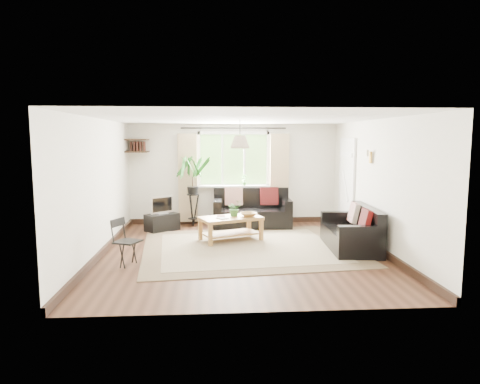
{
  "coord_description": "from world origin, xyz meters",
  "views": [
    {
      "loc": [
        -0.53,
        -7.58,
        2.05
      ],
      "look_at": [
        0.0,
        0.4,
        1.05
      ],
      "focal_mm": 32.0,
      "sensor_mm": 36.0,
      "label": 1
    }
  ],
  "objects": [
    {
      "name": "pendant_lamp",
      "position": [
        0.0,
        0.4,
        2.05
      ],
      "size": [
        0.36,
        0.36,
        0.54
      ],
      "primitive_type": null,
      "color": "beige",
      "rests_on": "ceiling"
    },
    {
      "name": "sofa_right",
      "position": [
        2.04,
        0.06,
        0.38
      ],
      "size": [
        1.65,
        0.9,
        0.76
      ],
      "primitive_type": null,
      "rotation": [
        0.0,
        0.0,
        -1.63
      ],
      "color": "black",
      "rests_on": "floor"
    },
    {
      "name": "sill_plant",
      "position": [
        0.25,
        2.63,
        1.06
      ],
      "size": [
        0.14,
        0.1,
        0.27
      ],
      "primitive_type": "imported",
      "color": "#2D6023",
      "rests_on": "window"
    },
    {
      "name": "table_plant",
      "position": [
        -0.08,
        0.95,
        0.65
      ],
      "size": [
        0.38,
        0.37,
        0.32
      ],
      "primitive_type": "imported",
      "rotation": [
        0.0,
        0.0,
        0.53
      ],
      "color": "#336428",
      "rests_on": "coffee_table"
    },
    {
      "name": "book_a",
      "position": [
        -0.4,
        0.65,
        0.5
      ],
      "size": [
        0.26,
        0.28,
        0.02
      ],
      "primitive_type": "imported",
      "rotation": [
        0.0,
        0.0,
        0.58
      ],
      "color": "silver",
      "rests_on": "coffee_table"
    },
    {
      "name": "book_b",
      "position": [
        -0.43,
        0.89,
        0.5
      ],
      "size": [
        0.16,
        0.22,
        0.02
      ],
      "primitive_type": "imported",
      "rotation": [
        0.0,
        0.0,
        -0.03
      ],
      "color": "brown",
      "rests_on": "coffee_table"
    },
    {
      "name": "wall_back",
      "position": [
        0.0,
        2.75,
        1.2
      ],
      "size": [
        5.0,
        0.02,
        2.4
      ],
      "primitive_type": "cube",
      "color": "white",
      "rests_on": "floor"
    },
    {
      "name": "wall_sconce",
      "position": [
        2.43,
        0.3,
        1.74
      ],
      "size": [
        0.12,
        0.12,
        0.28
      ],
      "primitive_type": null,
      "color": "beige",
      "rests_on": "wall_right"
    },
    {
      "name": "ceiling",
      "position": [
        0.0,
        0.0,
        2.4
      ],
      "size": [
        5.5,
        5.5,
        0.0
      ],
      "primitive_type": "plane",
      "rotation": [
        3.14,
        0.0,
        0.0
      ],
      "color": "white",
      "rests_on": "floor"
    },
    {
      "name": "folding_chair",
      "position": [
        -1.89,
        -0.72,
        0.38
      ],
      "size": [
        0.52,
        0.52,
        0.76
      ],
      "primitive_type": null,
      "rotation": [
        0.0,
        0.0,
        1.14
      ],
      "color": "black",
      "rests_on": "floor"
    },
    {
      "name": "coffee_table",
      "position": [
        -0.16,
        0.86,
        0.25
      ],
      "size": [
        1.36,
        1.05,
        0.49
      ],
      "primitive_type": null,
      "rotation": [
        0.0,
        0.0,
        0.38
      ],
      "color": "olive",
      "rests_on": "floor"
    },
    {
      "name": "bowl",
      "position": [
        0.21,
        0.89,
        0.53
      ],
      "size": [
        0.41,
        0.41,
        0.08
      ],
      "primitive_type": "imported",
      "rotation": [
        0.0,
        0.0,
        0.3
      ],
      "color": "brown",
      "rests_on": "coffee_table"
    },
    {
      "name": "palm_stand",
      "position": [
        -0.98,
        2.37,
        0.83
      ],
      "size": [
        0.74,
        0.74,
        1.66
      ],
      "primitive_type": null,
      "rotation": [
        0.0,
        0.0,
        0.16
      ],
      "color": "black",
      "rests_on": "floor"
    },
    {
      "name": "wall_right",
      "position": [
        2.5,
        0.0,
        1.2
      ],
      "size": [
        0.02,
        5.5,
        2.4
      ],
      "primitive_type": "cube",
      "color": "white",
      "rests_on": "floor"
    },
    {
      "name": "door",
      "position": [
        2.47,
        1.7,
        1.0
      ],
      "size": [
        0.06,
        0.96,
        2.06
      ],
      "primitive_type": "cube",
      "color": "silver",
      "rests_on": "wall_right"
    },
    {
      "name": "wall_front",
      "position": [
        0.0,
        -2.75,
        1.2
      ],
      "size": [
        5.0,
        0.02,
        2.4
      ],
      "primitive_type": "cube",
      "color": "white",
      "rests_on": "floor"
    },
    {
      "name": "sofa_back",
      "position": [
        0.4,
        2.24,
        0.42
      ],
      "size": [
        1.82,
        0.95,
        0.84
      ],
      "primitive_type": null,
      "rotation": [
        0.0,
        0.0,
        -0.03
      ],
      "color": "black",
      "rests_on": "floor"
    },
    {
      "name": "wall_left",
      "position": [
        -2.5,
        0.0,
        1.2
      ],
      "size": [
        0.02,
        5.5,
        2.4
      ],
      "primitive_type": "cube",
      "color": "white",
      "rests_on": "floor"
    },
    {
      "name": "window",
      "position": [
        0.0,
        2.71,
        1.55
      ],
      "size": [
        2.5,
        0.16,
        2.16
      ],
      "primitive_type": null,
      "color": "white",
      "rests_on": "wall_back"
    },
    {
      "name": "tv",
      "position": [
        -1.65,
        1.92,
        0.59
      ],
      "size": [
        0.54,
        0.48,
        0.42
      ],
      "primitive_type": null,
      "rotation": [
        0.0,
        0.0,
        0.67
      ],
      "color": "#A5A5AA",
      "rests_on": "tv_stand"
    },
    {
      "name": "rug",
      "position": [
        0.15,
        0.27,
        0.01
      ],
      "size": [
        4.21,
        3.71,
        0.02
      ],
      "primitive_type": "cube",
      "rotation": [
        0.0,
        0.0,
        0.1
      ],
      "color": "#C1B495",
      "rests_on": "floor"
    },
    {
      "name": "tv_stand",
      "position": [
        -1.65,
        1.92,
        0.19
      ],
      "size": [
        0.8,
        0.75,
        0.38
      ],
      "primitive_type": "cube",
      "rotation": [
        0.0,
        0.0,
        0.67
      ],
      "color": "black",
      "rests_on": "floor"
    },
    {
      "name": "corner_shelf",
      "position": [
        -2.25,
        2.5,
        1.89
      ],
      "size": [
        0.5,
        0.5,
        0.34
      ],
      "primitive_type": null,
      "color": "black",
      "rests_on": "wall_back"
    },
    {
      "name": "floor",
      "position": [
        0.0,
        0.0,
        0.0
      ],
      "size": [
        5.5,
        5.5,
        0.0
      ],
      "primitive_type": "plane",
      "color": "black",
      "rests_on": "ground"
    }
  ]
}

